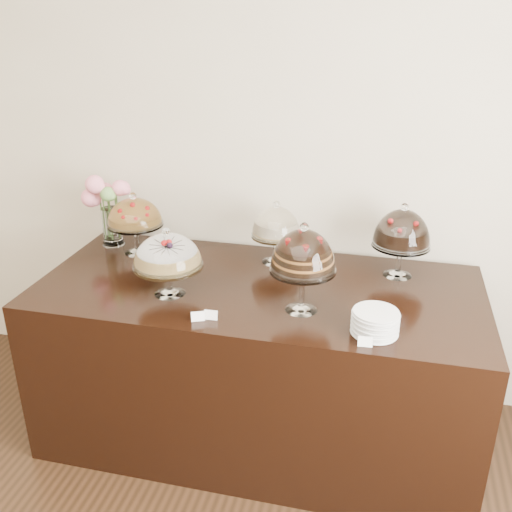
% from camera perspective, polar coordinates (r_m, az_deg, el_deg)
% --- Properties ---
extents(wall_back, '(5.00, 0.04, 3.00)m').
position_cam_1_polar(wall_back, '(3.18, 0.02, 11.44)').
color(wall_back, beige).
rests_on(wall_back, ground).
extents(display_counter, '(2.20, 1.00, 0.90)m').
position_cam_1_polar(display_counter, '(3.07, 0.22, -10.48)').
color(display_counter, black).
rests_on(display_counter, ground).
extents(cake_stand_sugar_sponge, '(0.33, 0.33, 0.34)m').
position_cam_1_polar(cake_stand_sugar_sponge, '(2.71, -8.86, 0.25)').
color(cake_stand_sugar_sponge, white).
rests_on(cake_stand_sugar_sponge, display_counter).
extents(cake_stand_choco_layer, '(0.30, 0.30, 0.42)m').
position_cam_1_polar(cake_stand_choco_layer, '(2.51, 4.74, 0.19)').
color(cake_stand_choco_layer, white).
rests_on(cake_stand_choco_layer, display_counter).
extents(cake_stand_cheesecake, '(0.27, 0.27, 0.35)m').
position_cam_1_polar(cake_stand_cheesecake, '(3.03, 2.03, 3.13)').
color(cake_stand_cheesecake, white).
rests_on(cake_stand_cheesecake, display_counter).
extents(cake_stand_dark_choco, '(0.30, 0.30, 0.39)m').
position_cam_1_polar(cake_stand_dark_choco, '(2.95, 14.40, 2.41)').
color(cake_stand_dark_choco, white).
rests_on(cake_stand_dark_choco, display_counter).
extents(cake_stand_fruit_tart, '(0.31, 0.31, 0.35)m').
position_cam_1_polar(cake_stand_fruit_tart, '(3.21, -12.05, 4.06)').
color(cake_stand_fruit_tart, white).
rests_on(cake_stand_fruit_tart, display_counter).
extents(flower_vase, '(0.28, 0.24, 0.42)m').
position_cam_1_polar(flower_vase, '(3.37, -14.72, 5.17)').
color(flower_vase, white).
rests_on(flower_vase, display_counter).
extents(plate_stack, '(0.20, 0.20, 0.10)m').
position_cam_1_polar(plate_stack, '(2.46, 11.82, -6.52)').
color(plate_stack, white).
rests_on(plate_stack, display_counter).
extents(price_card_left, '(0.06, 0.04, 0.04)m').
position_cam_1_polar(price_card_left, '(2.53, -5.83, -6.03)').
color(price_card_left, white).
rests_on(price_card_left, display_counter).
extents(price_card_right, '(0.06, 0.02, 0.04)m').
position_cam_1_polar(price_card_right, '(2.38, 10.87, -8.41)').
color(price_card_right, white).
rests_on(price_card_right, display_counter).
extents(price_card_extra, '(0.06, 0.02, 0.04)m').
position_cam_1_polar(price_card_extra, '(2.54, -4.55, -5.90)').
color(price_card_extra, white).
rests_on(price_card_extra, display_counter).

